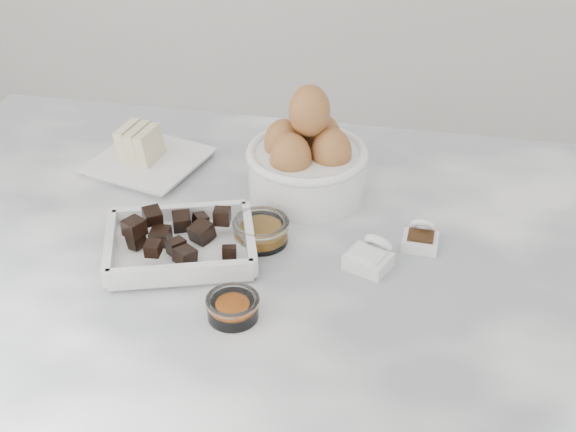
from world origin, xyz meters
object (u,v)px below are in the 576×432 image
(egg_bowl, at_px, (307,159))
(zest_bowl, at_px, (233,306))
(butter_plate, at_px, (147,154))
(honey_bowl, at_px, (261,230))
(vanilla_spoon, at_px, (421,238))
(chocolate_dish, at_px, (180,241))
(salt_spoon, at_px, (371,256))
(sugar_ramekin, at_px, (306,189))

(egg_bowl, distance_m, zest_bowl, 0.31)
(butter_plate, height_order, honey_bowl, butter_plate)
(honey_bowl, xyz_separation_m, vanilla_spoon, (0.22, 0.03, -0.01))
(butter_plate, xyz_separation_m, honey_bowl, (0.23, -0.17, -0.00))
(honey_bowl, bearing_deg, chocolate_dish, -152.82)
(vanilla_spoon, bearing_deg, chocolate_dish, -165.14)
(salt_spoon, bearing_deg, sugar_ramekin, 131.07)
(sugar_ramekin, xyz_separation_m, egg_bowl, (-0.01, 0.04, 0.03))
(egg_bowl, height_order, zest_bowl, egg_bowl)
(honey_bowl, bearing_deg, zest_bowl, -89.57)
(butter_plate, relative_size, honey_bowl, 2.46)
(honey_bowl, height_order, zest_bowl, honey_bowl)
(butter_plate, distance_m, salt_spoon, 0.44)
(egg_bowl, bearing_deg, salt_spoon, -54.87)
(butter_plate, relative_size, salt_spoon, 2.42)
(chocolate_dish, bearing_deg, egg_bowl, 53.67)
(honey_bowl, relative_size, vanilla_spoon, 1.33)
(chocolate_dish, xyz_separation_m, butter_plate, (-0.13, 0.22, -0.00))
(butter_plate, xyz_separation_m, sugar_ramekin, (0.28, -0.07, 0.01))
(zest_bowl, height_order, salt_spoon, salt_spoon)
(zest_bowl, distance_m, vanilla_spoon, 0.30)
(butter_plate, relative_size, vanilla_spoon, 3.27)
(butter_plate, height_order, egg_bowl, egg_bowl)
(vanilla_spoon, height_order, salt_spoon, salt_spoon)
(zest_bowl, relative_size, salt_spoon, 0.83)
(sugar_ramekin, height_order, salt_spoon, sugar_ramekin)
(butter_plate, xyz_separation_m, vanilla_spoon, (0.45, -0.14, -0.01))
(chocolate_dish, bearing_deg, sugar_ramekin, 46.49)
(chocolate_dish, relative_size, salt_spoon, 2.91)
(zest_bowl, relative_size, vanilla_spoon, 1.12)
(sugar_ramekin, relative_size, honey_bowl, 1.12)
(chocolate_dish, height_order, butter_plate, butter_plate)
(sugar_ramekin, relative_size, vanilla_spoon, 1.49)
(sugar_ramekin, bearing_deg, zest_bowl, -99.46)
(vanilla_spoon, xyz_separation_m, salt_spoon, (-0.06, -0.06, 0.00))
(egg_bowl, xyz_separation_m, salt_spoon, (0.12, -0.17, -0.04))
(butter_plate, bearing_deg, chocolate_dish, -60.38)
(sugar_ramekin, relative_size, salt_spoon, 1.10)
(zest_bowl, bearing_deg, salt_spoon, 41.51)
(sugar_ramekin, bearing_deg, egg_bowl, 97.76)
(chocolate_dish, bearing_deg, zest_bowl, -47.50)
(butter_plate, relative_size, sugar_ramekin, 2.20)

